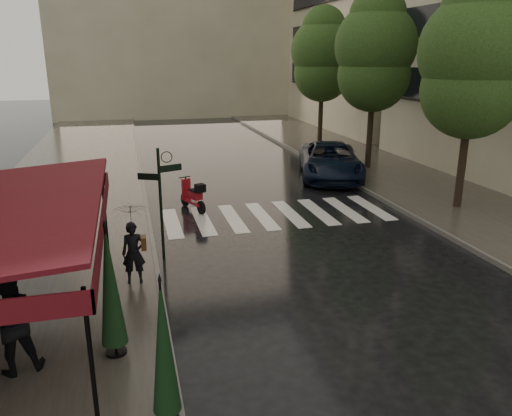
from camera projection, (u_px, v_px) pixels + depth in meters
name	position (u px, v px, depth m)	size (l,w,h in m)	color
ground	(227.00, 302.00, 11.43)	(120.00, 120.00, 0.00)	black
sidewalk_near	(70.00, 186.00, 21.45)	(6.00, 60.00, 0.12)	#38332D
sidewalk_far	(381.00, 167.00, 24.97)	(5.50, 60.00, 0.12)	#38332D
curb_near	(142.00, 181.00, 22.17)	(0.12, 60.00, 0.16)	#595651
curb_far	(329.00, 170.00, 24.30)	(0.12, 60.00, 0.16)	#595651
crosswalk	(276.00, 215.00, 17.69)	(7.85, 3.20, 0.01)	silver
signpost	(161.00, 195.00, 13.38)	(1.17, 0.29, 3.10)	black
haussmann_far	(376.00, 1.00, 36.74)	(8.00, 16.00, 18.50)	tan
backdrop_building	(175.00, 2.00, 44.42)	(22.00, 6.00, 20.00)	tan
tree_near	(475.00, 59.00, 16.79)	(3.80, 3.80, 7.99)	black
tree_mid	(375.00, 52.00, 23.17)	(3.80, 3.80, 8.34)	black
tree_far	(323.00, 55.00, 29.74)	(3.80, 3.80, 8.16)	black
pedestrian_with_umbrella	(131.00, 220.00, 11.71)	(0.94, 0.95, 2.38)	black
pedestrian_terrace	(10.00, 322.00, 8.47)	(0.93, 0.72, 1.90)	black
scooter	(193.00, 196.00, 18.07)	(0.84, 1.66, 1.14)	black
parked_car	(330.00, 161.00, 22.90)	(2.64, 5.73, 1.59)	black
parasol_front	(164.00, 347.00, 7.17)	(0.42, 0.42, 2.38)	black
parasol_back	(110.00, 286.00, 8.85)	(0.48, 0.48, 2.56)	black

